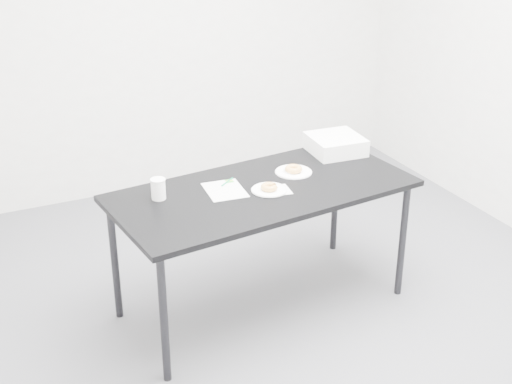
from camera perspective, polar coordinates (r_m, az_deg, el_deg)
name	(u,v)px	position (r m, az deg, el deg)	size (l,w,h in m)	color
floor	(278,304)	(4.36, 1.79, -8.98)	(4.00, 4.00, 0.00)	#535459
wall_back	(161,20)	(5.58, -7.63, 13.50)	(4.00, 0.02, 2.70)	silver
table	(263,197)	(4.01, 0.54, -0.44)	(1.76, 0.97, 0.77)	black
scorecard	(225,190)	(3.96, -2.51, 0.16)	(0.21, 0.26, 0.00)	silver
logo_patch	(229,181)	(4.07, -2.14, 0.89)	(0.04, 0.04, 0.00)	green
pen	(227,182)	(4.05, -2.32, 0.81)	(0.01, 0.01, 0.12)	#0B8151
napkin	(277,190)	(3.96, 1.71, 0.14)	(0.14, 0.14, 0.00)	silver
plate_near	(269,190)	(3.95, 1.07, 0.17)	(0.20, 0.20, 0.01)	white
donut_near	(269,187)	(3.94, 1.07, 0.41)	(0.09, 0.09, 0.03)	gold
plate_far	(293,172)	(4.19, 3.02, 1.61)	(0.22, 0.22, 0.01)	white
donut_far	(294,169)	(4.18, 3.02, 1.86)	(0.10, 0.10, 0.03)	gold
coffee_cup	(158,189)	(3.87, -7.83, 0.25)	(0.08, 0.08, 0.12)	white
cup_lid	(290,171)	(4.19, 2.74, 1.67)	(0.09, 0.09, 0.01)	silver
bakery_box	(335,144)	(4.50, 6.36, 3.82)	(0.31, 0.31, 0.10)	white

